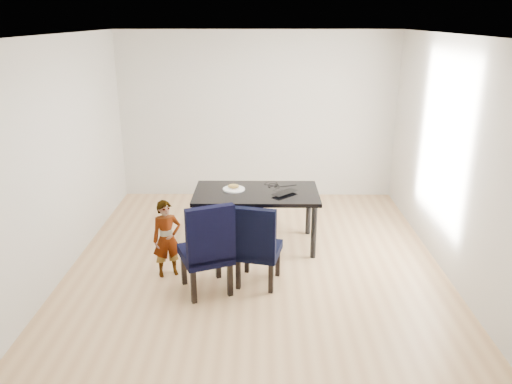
{
  "coord_description": "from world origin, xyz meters",
  "views": [
    {
      "loc": [
        0.06,
        -5.56,
        2.88
      ],
      "look_at": [
        0.0,
        0.2,
        0.85
      ],
      "focal_mm": 35.0,
      "sensor_mm": 36.0,
      "label": 1
    }
  ],
  "objects_px": {
    "dining_table": "(256,218)",
    "laptop": "(282,192)",
    "child": "(167,239)",
    "plate": "(234,189)",
    "chair_right": "(258,243)",
    "chair_left": "(205,246)"
  },
  "relations": [
    {
      "from": "dining_table",
      "to": "child",
      "type": "height_order",
      "value": "child"
    },
    {
      "from": "plate",
      "to": "chair_left",
      "type": "bearing_deg",
      "value": -101.13
    },
    {
      "from": "chair_left",
      "to": "child",
      "type": "bearing_deg",
      "value": 122.54
    },
    {
      "from": "chair_left",
      "to": "laptop",
      "type": "relative_size",
      "value": 3.0
    },
    {
      "from": "plate",
      "to": "laptop",
      "type": "height_order",
      "value": "laptop"
    },
    {
      "from": "dining_table",
      "to": "chair_left",
      "type": "height_order",
      "value": "chair_left"
    },
    {
      "from": "laptop",
      "to": "chair_left",
      "type": "bearing_deg",
      "value": 8.43
    },
    {
      "from": "dining_table",
      "to": "plate",
      "type": "height_order",
      "value": "plate"
    },
    {
      "from": "child",
      "to": "plate",
      "type": "bearing_deg",
      "value": 28.08
    },
    {
      "from": "dining_table",
      "to": "laptop",
      "type": "xyz_separation_m",
      "value": [
        0.32,
        -0.06,
        0.39
      ]
    },
    {
      "from": "dining_table",
      "to": "child",
      "type": "xyz_separation_m",
      "value": [
        -1.02,
        -0.83,
        0.09
      ]
    },
    {
      "from": "plate",
      "to": "chair_right",
      "type": "bearing_deg",
      "value": -72.84
    },
    {
      "from": "chair_left",
      "to": "chair_right",
      "type": "relative_size",
      "value": 1.09
    },
    {
      "from": "chair_right",
      "to": "child",
      "type": "height_order",
      "value": "chair_right"
    },
    {
      "from": "dining_table",
      "to": "chair_right",
      "type": "relative_size",
      "value": 1.64
    },
    {
      "from": "child",
      "to": "laptop",
      "type": "bearing_deg",
      "value": 6.85
    },
    {
      "from": "dining_table",
      "to": "laptop",
      "type": "height_order",
      "value": "laptop"
    },
    {
      "from": "chair_right",
      "to": "laptop",
      "type": "relative_size",
      "value": 2.75
    },
    {
      "from": "child",
      "to": "plate",
      "type": "xyz_separation_m",
      "value": [
        0.73,
        0.9,
        0.3
      ]
    },
    {
      "from": "chair_left",
      "to": "child",
      "type": "height_order",
      "value": "chair_left"
    },
    {
      "from": "chair_right",
      "to": "laptop",
      "type": "height_order",
      "value": "chair_right"
    },
    {
      "from": "chair_right",
      "to": "plate",
      "type": "bearing_deg",
      "value": 119.91
    }
  ]
}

